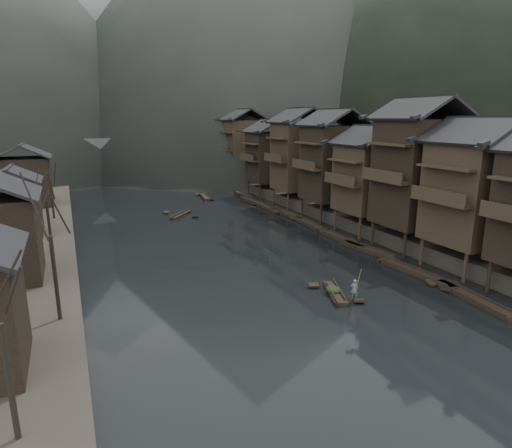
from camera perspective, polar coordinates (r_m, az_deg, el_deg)
water at (r=33.46m, az=4.97°, el=-9.42°), size 300.00×300.00×0.00m
right_bank at (r=84.35m, az=12.86°, el=5.24°), size 40.00×200.00×1.80m
stilt_houses at (r=56.68m, az=11.08°, el=9.29°), size 9.00×67.60×15.50m
left_houses at (r=47.85m, az=-30.18°, el=2.96°), size 8.10×53.20×8.73m
bare_trees at (r=33.88m, az=-26.75°, el=1.00°), size 3.87×44.49×7.75m
moored_sampans at (r=53.58m, az=7.32°, el=-0.21°), size 2.56×55.86×0.47m
midriver_boats at (r=67.06m, az=-8.22°, el=2.64°), size 10.08×17.19×0.45m
stone_bridge at (r=100.27m, az=-15.37°, el=8.86°), size 40.00×6.00×9.00m
hills at (r=200.36m, az=-19.20°, el=25.78°), size 320.00×380.00×122.01m
hero_sampan at (r=33.77m, az=10.52°, el=-9.01°), size 2.45×4.68×0.43m
cargo_heap at (r=33.68m, az=10.26°, el=-8.07°), size 1.04×1.36×0.62m
boatman at (r=32.57m, az=13.00°, el=-8.11°), size 0.68×0.62×1.55m
bamboo_pole at (r=31.87m, az=13.53°, el=-4.00°), size 1.09×2.18×3.30m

